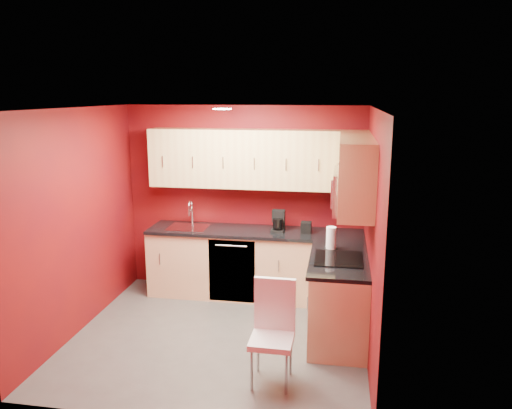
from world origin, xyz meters
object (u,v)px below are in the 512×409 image
(microwave, at_px, (352,191))
(sink, at_px, (188,224))
(napkin_holder, at_px, (306,227))
(coffee_maker, at_px, (278,221))
(paper_towel, at_px, (331,238))
(dining_chair, at_px, (272,335))

(microwave, height_order, sink, microwave)
(microwave, height_order, napkin_holder, microwave)
(coffee_maker, relative_size, paper_towel, 1.04)
(napkin_holder, height_order, dining_chair, napkin_holder)
(coffee_maker, distance_m, dining_chair, 2.07)
(microwave, distance_m, dining_chair, 1.69)
(dining_chair, bearing_deg, coffee_maker, 96.66)
(sink, xyz_separation_m, paper_towel, (1.89, -0.66, 0.10))
(microwave, relative_size, paper_towel, 2.92)
(microwave, relative_size, sink, 1.46)
(microwave, xyz_separation_m, dining_chair, (-0.69, -0.99, -1.18))
(sink, bearing_deg, coffee_maker, -0.44)
(paper_towel, distance_m, dining_chair, 1.53)
(coffee_maker, xyz_separation_m, paper_towel, (0.69, -0.65, -0.00))
(napkin_holder, distance_m, dining_chair, 2.05)
(sink, distance_m, napkin_holder, 1.56)
(dining_chair, bearing_deg, napkin_holder, 86.17)
(coffee_maker, xyz_separation_m, napkin_holder, (0.36, -0.01, -0.06))
(sink, bearing_deg, napkin_holder, -0.67)
(sink, height_order, dining_chair, sink)
(paper_towel, height_order, dining_chair, paper_towel)
(napkin_holder, xyz_separation_m, dining_chair, (-0.16, -1.98, -0.50))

